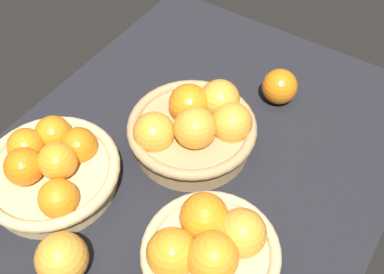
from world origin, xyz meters
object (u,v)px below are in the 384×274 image
Objects in this scene: basket_far_left at (51,169)px; loose_orange_back_gap at (62,258)px; basket_center at (194,127)px; basket_near_left at (209,251)px; loose_orange_front_gap at (280,87)px.

loose_orange_back_gap is (-11.68, -13.69, 0.08)cm from basket_far_left.
loose_orange_back_gap is at bearing 175.18° from basket_center.
basket_far_left is 18.00cm from loose_orange_back_gap.
basket_far_left is at bearing 92.48° from basket_near_left.
loose_orange_back_gap is (-33.48, 2.82, -0.74)cm from basket_center.
basket_far_left reaches higher than loose_orange_front_gap.
basket_far_left is at bearing 142.86° from basket_center.
loose_orange_front_gap is 54.75cm from loose_orange_back_gap.
basket_far_left is 3.35× the size of loose_orange_front_gap.
basket_center is (20.39, 15.94, -0.37)cm from basket_near_left.
basket_near_left is at bearing -55.10° from loose_orange_back_gap.
loose_orange_front_gap is at bearing 10.63° from basket_near_left.
basket_near_left is 2.89× the size of loose_orange_front_gap.
basket_center is 0.99× the size of basket_far_left.
basket_near_left reaches higher than basket_center.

